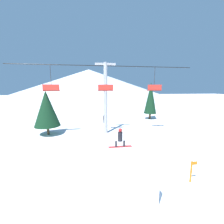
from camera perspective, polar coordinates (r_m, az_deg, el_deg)
The scene contains 9 objects.
ground_plane at distance 9.44m, azimuth -3.16°, elevation -27.50°, with size 220.00×220.00×0.00m, color white.
mountain_ridge at distance 87.21m, azimuth -8.77°, elevation 10.67°, with size 89.79×89.79×15.45m.
snow_ramp at distance 9.18m, azimuth 5.03°, elevation -21.91°, with size 2.43×3.44×1.80m.
snowboarder at distance 9.87m, azimuth 3.12°, elevation -9.81°, with size 1.55×0.30×1.26m.
chairlift at distance 18.09m, azimuth -2.47°, elevation 7.31°, with size 21.71×0.44×8.53m.
pine_tree_near at distance 19.27m, azimuth -23.68°, elevation 1.22°, with size 2.99×2.99×5.31m.
pine_tree_far at distance 27.49m, azimuth 14.47°, elevation 5.12°, with size 2.19×2.19×6.49m.
trail_marker at distance 10.72m, azimuth 27.99°, elevation -19.23°, with size 0.41×0.10×1.33m.
distant_skier at distance 24.11m, azimuth -3.12°, elevation -2.56°, with size 0.24×0.24×1.23m.
Camera 1 is at (-0.74, -7.51, 5.67)m, focal length 24.00 mm.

